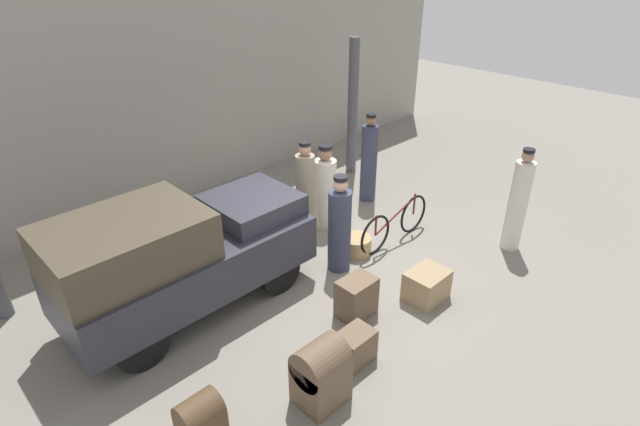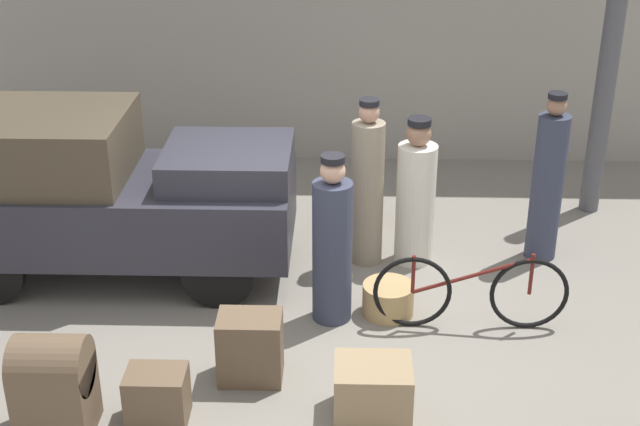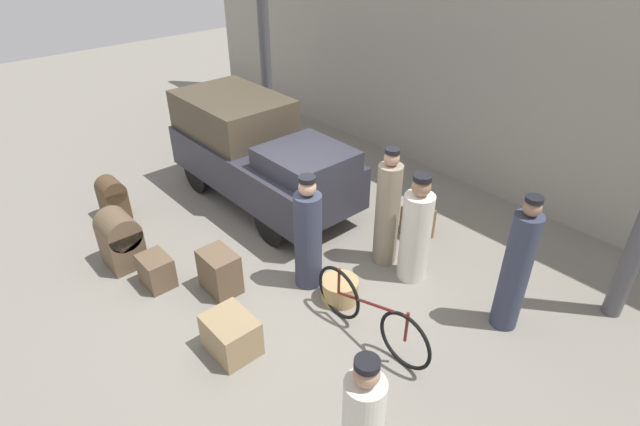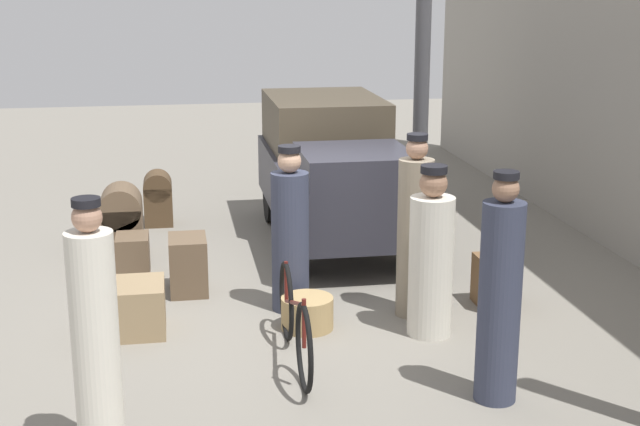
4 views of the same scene
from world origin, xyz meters
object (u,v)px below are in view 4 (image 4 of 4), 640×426
at_px(wicker_basket, 307,313).
at_px(suitcase_black_upright, 158,197).
at_px(suitcase_tan_flat, 188,265).
at_px(porter_standing_middle, 95,341).
at_px(suitcase_small_leather, 133,255).
at_px(conductor_in_dark_uniform, 290,236).
at_px(truck, 333,167).
at_px(bicycle, 295,322).
at_px(trunk_barrel_dark, 121,220).
at_px(porter_with_bicycle, 500,297).
at_px(porter_lifting_near_truck, 415,233).
at_px(porter_carrying_trunk, 431,259).
at_px(trunk_large_brown, 138,307).
at_px(trunk_umber_medium, 493,282).

height_order(wicker_basket, suitcase_black_upright, suitcase_black_upright).
bearing_deg(suitcase_tan_flat, porter_standing_middle, -11.64).
distance_m(suitcase_black_upright, suitcase_small_leather, 2.12).
height_order(wicker_basket, conductor_in_dark_uniform, conductor_in_dark_uniform).
bearing_deg(wicker_basket, truck, 164.98).
distance_m(bicycle, trunk_barrel_dark, 3.76).
relative_size(porter_with_bicycle, suitcase_tan_flat, 3.07).
xyz_separation_m(porter_lifting_near_truck, porter_with_bicycle, (1.89, 0.15, 0.02)).
relative_size(porter_carrying_trunk, trunk_barrel_dark, 1.89).
bearing_deg(trunk_large_brown, porter_carrying_trunk, 79.30).
distance_m(porter_carrying_trunk, suitcase_small_leather, 3.59).
bearing_deg(suitcase_tan_flat, trunk_barrel_dark, -152.62).
bearing_deg(trunk_umber_medium, porter_carrying_trunk, -54.74).
distance_m(porter_standing_middle, suitcase_tan_flat, 3.41).
height_order(porter_standing_middle, suitcase_black_upright, porter_standing_middle).
distance_m(trunk_umber_medium, trunk_barrel_dark, 4.46).
height_order(porter_carrying_trunk, trunk_barrel_dark, porter_carrying_trunk).
bearing_deg(trunk_umber_medium, suitcase_small_leather, -114.11).
xyz_separation_m(truck, porter_with_bicycle, (4.60, 0.45, -0.09)).
xyz_separation_m(bicycle, porter_with_bicycle, (0.95, 1.46, 0.48)).
xyz_separation_m(bicycle, porter_standing_middle, (1.33, -1.54, 0.49)).
bearing_deg(porter_standing_middle, wicker_basket, 139.78).
distance_m(truck, suitcase_black_upright, 2.51).
height_order(porter_standing_middle, trunk_large_brown, porter_standing_middle).
height_order(wicker_basket, trunk_barrel_dark, trunk_barrel_dark).
relative_size(truck, trunk_large_brown, 5.84).
bearing_deg(porter_standing_middle, bicycle, 130.95).
height_order(porter_with_bicycle, suitcase_black_upright, porter_with_bicycle).
relative_size(porter_carrying_trunk, suitcase_black_upright, 2.23).
height_order(truck, porter_carrying_trunk, truck).
bearing_deg(bicycle, suitcase_small_leather, -151.25).
distance_m(conductor_in_dark_uniform, trunk_umber_medium, 2.11).
bearing_deg(porter_lifting_near_truck, trunk_umber_medium, 95.72).
relative_size(porter_carrying_trunk, trunk_umber_medium, 3.14).
relative_size(porter_standing_middle, trunk_barrel_dark, 2.18).
distance_m(conductor_in_dark_uniform, suitcase_small_leather, 2.16).
bearing_deg(trunk_barrel_dark, porter_lifting_near_truck, 49.77).
bearing_deg(conductor_in_dark_uniform, suitcase_black_upright, -159.05).
height_order(wicker_basket, trunk_umber_medium, trunk_umber_medium).
height_order(porter_standing_middle, suitcase_tan_flat, porter_standing_middle).
xyz_separation_m(porter_standing_middle, trunk_barrel_dark, (-4.74, -0.07, -0.43)).
distance_m(bicycle, trunk_large_brown, 1.65).
bearing_deg(suitcase_small_leather, suitcase_tan_flat, 41.18).
height_order(porter_carrying_trunk, trunk_large_brown, porter_carrying_trunk).
relative_size(suitcase_small_leather, trunk_large_brown, 0.78).
height_order(bicycle, suitcase_tan_flat, bicycle).
bearing_deg(suitcase_small_leather, suitcase_black_upright, 172.67).
height_order(porter_lifting_near_truck, trunk_umber_medium, porter_lifting_near_truck).
distance_m(wicker_basket, suitcase_small_leather, 2.54).
bearing_deg(porter_lifting_near_truck, conductor_in_dark_uniform, -106.45).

